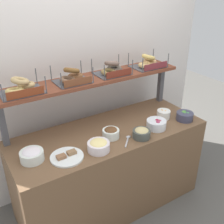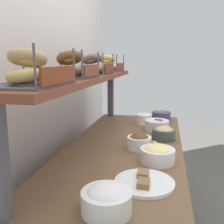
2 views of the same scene
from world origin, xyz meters
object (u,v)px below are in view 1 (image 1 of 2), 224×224
at_px(bagel_basket_cinnamon_raisin, 72,77).
at_px(bagel_basket_poppy, 112,69).
at_px(bowl_beet_salad, 156,124).
at_px(bagel_basket_plain, 148,63).
at_px(bowl_egg_salad, 99,146).
at_px(bowl_fruit_salad, 163,114).
at_px(bowl_cream_cheese, 32,155).
at_px(serving_plate_white, 67,157).
at_px(bagel_basket_sesame, 21,87).
at_px(serving_spoon_near_plate, 128,139).
at_px(bowl_hummus, 142,133).
at_px(bowl_chocolate_spread, 111,133).
at_px(bowl_veggie_mix, 185,116).

xyz_separation_m(bagel_basket_cinnamon_raisin, bagel_basket_poppy, (0.41, -0.00, -0.00)).
distance_m(bowl_beet_salad, bagel_basket_plain, 0.65).
bearing_deg(bowl_egg_salad, bowl_beet_salad, 2.35).
relative_size(bowl_fruit_salad, bagel_basket_plain, 0.39).
xyz_separation_m(bowl_cream_cheese, bagel_basket_poppy, (0.91, 0.31, 0.43)).
height_order(bowl_fruit_salad, serving_plate_white, bowl_fruit_salad).
relative_size(bowl_cream_cheese, bowl_fruit_salad, 1.36).
bearing_deg(bagel_basket_sesame, bagel_basket_cinnamon_raisin, 1.17).
height_order(serving_plate_white, serving_spoon_near_plate, serving_plate_white).
bearing_deg(serving_plate_white, serving_spoon_near_plate, -4.69).
height_order(bowl_fruit_salad, serving_spoon_near_plate, bowl_fruit_salad).
bearing_deg(bowl_hummus, bagel_basket_sesame, 149.63).
bearing_deg(serving_plate_white, bowl_cream_cheese, 154.58).
height_order(bowl_cream_cheese, bowl_egg_salad, bowl_cream_cheese).
relative_size(bowl_fruit_salad, serving_plate_white, 0.51).
distance_m(bowl_chocolate_spread, bowl_veggie_mix, 0.78).
height_order(bagel_basket_sesame, bagel_basket_plain, bagel_basket_plain).
distance_m(bowl_fruit_salad, bowl_egg_salad, 0.83).
height_order(bowl_hummus, serving_plate_white, bowl_hummus).
xyz_separation_m(bowl_fruit_salad, bagel_basket_plain, (0.03, 0.32, 0.43)).
distance_m(bowl_cream_cheese, bowl_hummus, 0.92).
xyz_separation_m(bowl_fruit_salad, bowl_veggie_mix, (0.15, -0.14, 0.00)).
relative_size(serving_plate_white, serving_spoon_near_plate, 1.88).
height_order(bowl_cream_cheese, bowl_hummus, bowl_cream_cheese).
height_order(serving_plate_white, bagel_basket_plain, bagel_basket_plain).
xyz_separation_m(bowl_chocolate_spread, bagel_basket_cinnamon_raisin, (-0.17, 0.35, 0.43)).
distance_m(bowl_beet_salad, serving_plate_white, 0.88).
relative_size(bagel_basket_cinnamon_raisin, bagel_basket_plain, 0.90).
distance_m(bowl_chocolate_spread, bagel_basket_sesame, 0.82).
xyz_separation_m(bowl_cream_cheese, bowl_fruit_salad, (1.30, -0.01, -0.01)).
relative_size(bowl_beet_salad, bagel_basket_sesame, 0.54).
bearing_deg(serving_spoon_near_plate, bowl_cream_cheese, 168.66).
bearing_deg(bowl_beet_salad, serving_plate_white, 178.72).
xyz_separation_m(bagel_basket_cinnamon_raisin, bagel_basket_plain, (0.83, -0.01, -0.00)).
bearing_deg(bagel_basket_cinnamon_raisin, bowl_beet_salad, -36.07).
xyz_separation_m(bowl_beet_salad, bagel_basket_sesame, (-1.04, 0.43, 0.43)).
distance_m(bowl_fruit_salad, bowl_hummus, 0.44).
distance_m(serving_spoon_near_plate, bagel_basket_plain, 0.87).
xyz_separation_m(serving_plate_white, bagel_basket_poppy, (0.68, 0.42, 0.47)).
xyz_separation_m(bowl_egg_salad, serving_spoon_near_plate, (0.28, 0.00, -0.04)).
relative_size(bagel_basket_cinnamon_raisin, bagel_basket_poppy, 0.96).
xyz_separation_m(bowl_hummus, bowl_veggie_mix, (0.55, 0.03, -0.00)).
height_order(bowl_beet_salad, bagel_basket_cinnamon_raisin, bagel_basket_cinnamon_raisin).
relative_size(bowl_hummus, bowl_egg_salad, 0.86).
height_order(bowl_fruit_salad, bagel_basket_cinnamon_raisin, bagel_basket_cinnamon_raisin).
bearing_deg(bowl_chocolate_spread, serving_plate_white, -171.13).
bearing_deg(bowl_cream_cheese, serving_plate_white, -25.42).
bearing_deg(bagel_basket_plain, serving_spoon_near_plate, -140.63).
distance_m(bowl_chocolate_spread, serving_plate_white, 0.45).
height_order(bowl_cream_cheese, bagel_basket_poppy, bagel_basket_poppy).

